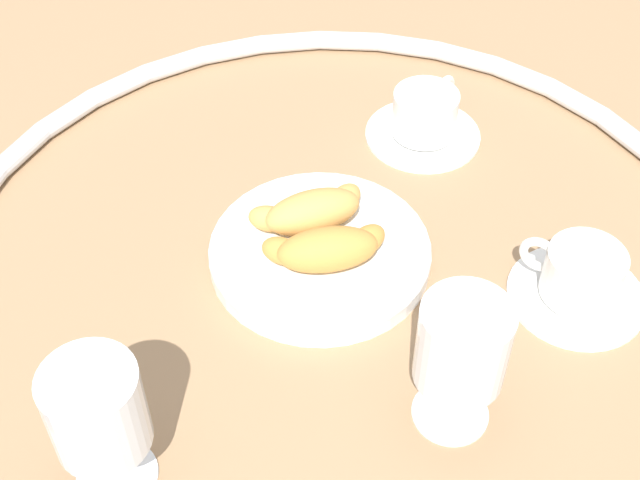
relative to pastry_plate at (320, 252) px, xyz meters
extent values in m
plane|color=#997551|center=(0.02, -0.01, -0.01)|extent=(2.20, 2.20, 0.00)
torus|color=silver|center=(0.02, -0.01, 0.00)|extent=(0.82, 0.82, 0.02)
cylinder|color=white|center=(0.00, 0.00, 0.00)|extent=(0.23, 0.23, 0.02)
torus|color=white|center=(0.00, 0.00, 0.01)|extent=(0.23, 0.23, 0.01)
ellipsoid|color=#CC893D|center=(0.01, -0.03, 0.03)|extent=(0.11, 0.08, 0.04)
ellipsoid|color=#CC893D|center=(0.05, 0.00, 0.02)|extent=(0.05, 0.05, 0.03)
ellipsoid|color=#CC893D|center=(-0.03, -0.03, 0.02)|extent=(0.05, 0.04, 0.03)
ellipsoid|color=#D6994C|center=(-0.01, 0.03, 0.03)|extent=(0.11, 0.09, 0.04)
ellipsoid|color=#D6994C|center=(0.02, 0.06, 0.02)|extent=(0.04, 0.05, 0.03)
ellipsoid|color=#D6994C|center=(-0.05, 0.02, 0.02)|extent=(0.05, 0.03, 0.03)
cylinder|color=white|center=(0.09, 0.22, -0.01)|extent=(0.14, 0.14, 0.01)
cylinder|color=white|center=(0.09, 0.22, 0.02)|extent=(0.08, 0.08, 0.05)
cylinder|color=brown|center=(0.09, 0.22, 0.04)|extent=(0.07, 0.07, 0.01)
torus|color=white|center=(0.11, 0.26, 0.03)|extent=(0.03, 0.04, 0.04)
cylinder|color=white|center=(0.26, -0.01, -0.01)|extent=(0.14, 0.14, 0.01)
cylinder|color=white|center=(0.26, -0.01, 0.02)|extent=(0.08, 0.08, 0.05)
cylinder|color=brown|center=(0.26, -0.01, 0.04)|extent=(0.07, 0.07, 0.01)
torus|color=white|center=(0.22, 0.01, 0.03)|extent=(0.04, 0.02, 0.04)
cylinder|color=white|center=(0.14, -0.16, -0.01)|extent=(0.07, 0.07, 0.01)
cylinder|color=white|center=(0.14, -0.16, 0.02)|extent=(0.01, 0.01, 0.05)
cylinder|color=white|center=(0.14, -0.16, 0.09)|extent=(0.08, 0.08, 0.08)
cylinder|color=yellow|center=(0.14, -0.16, 0.08)|extent=(0.07, 0.07, 0.06)
cylinder|color=white|center=(-0.13, -0.27, -0.01)|extent=(0.07, 0.07, 0.01)
cylinder|color=white|center=(-0.13, -0.27, 0.02)|extent=(0.01, 0.01, 0.05)
cylinder|color=white|center=(-0.13, -0.27, 0.09)|extent=(0.08, 0.08, 0.08)
cylinder|color=gold|center=(-0.13, -0.27, 0.08)|extent=(0.07, 0.07, 0.06)
camera|label=1|loc=(0.10, -0.61, 0.65)|focal=49.45mm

